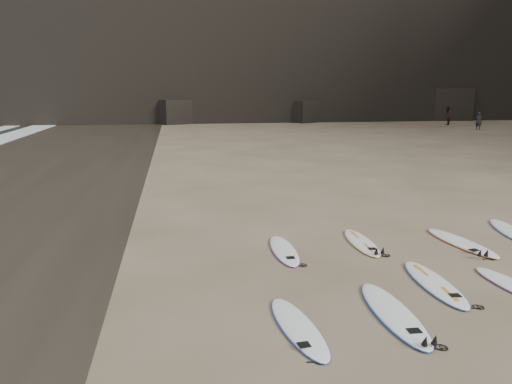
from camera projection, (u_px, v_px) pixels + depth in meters
ground at (472, 290)px, 9.82m from camera, size 240.00×240.00×0.00m
surfboard_0 at (298, 327)px, 8.26m from camera, size 0.81×2.37×0.08m
surfboard_1 at (393, 313)px, 8.75m from camera, size 0.70×2.68×0.10m
surfboard_2 at (434, 283)px, 10.07m from camera, size 0.72×2.56×0.09m
surfboard_5 at (284, 250)px, 12.09m from camera, size 0.59×2.33×0.08m
surfboard_6 at (361, 242)px, 12.70m from camera, size 0.65×2.32×0.08m
surfboard_7 at (461, 242)px, 12.68m from camera, size 0.96×2.64×0.09m
surfboard_8 at (510, 231)px, 13.69m from camera, size 1.15×2.49×0.09m
person_a at (479, 121)px, 45.00m from camera, size 0.64×0.69×1.59m
person_b at (447, 116)px, 50.19m from camera, size 1.13×1.16×1.88m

